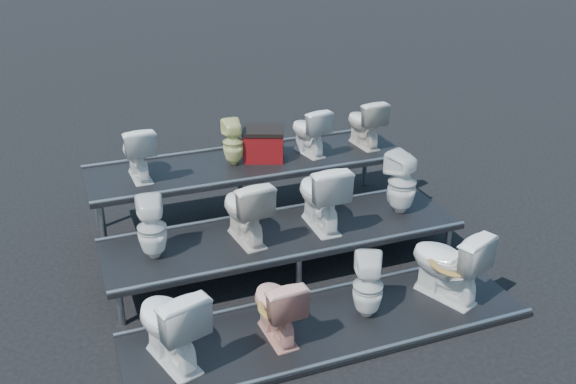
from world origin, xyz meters
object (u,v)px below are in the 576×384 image
object	(u,v)px
toilet_6	(321,194)
toilet_11	(364,122)
toilet_5	(245,209)
red_crate	(264,146)
toilet_2	(368,286)
toilet_7	(402,183)
toilet_8	(137,152)
toilet_3	(447,262)
toilet_10	(309,130)
toilet_9	(233,142)
toilet_0	(169,323)
toilet_4	(152,228)
toilet_1	(276,306)

from	to	relation	value
toilet_6	toilet_11	distance (m)	1.81
toilet_5	red_crate	size ratio (longest dim) A/B	1.51
toilet_2	toilet_5	bearing A→B (deg)	-31.56
toilet_7	toilet_8	distance (m)	3.28
toilet_3	toilet_10	xyz separation A→B (m)	(-0.54, 2.60, 0.70)
toilet_9	red_crate	distance (m)	0.44
toilet_6	toilet_3	bearing A→B (deg)	125.96
toilet_2	toilet_10	xyz separation A→B (m)	(0.41, 2.60, 0.78)
toilet_0	toilet_9	xyz separation A→B (m)	(1.40, 2.60, 0.67)
toilet_2	toilet_3	world-z (taller)	toilet_3
toilet_11	toilet_3	bearing A→B (deg)	79.82
toilet_6	toilet_7	xyz separation A→B (m)	(1.09, 0.00, -0.03)
toilet_4	toilet_6	world-z (taller)	toilet_6
toilet_11	toilet_5	bearing A→B (deg)	27.40
toilet_5	toilet_10	world-z (taller)	toilet_10
red_crate	toilet_6	bearing A→B (deg)	-57.71
toilet_2	toilet_4	world-z (taller)	toilet_4
toilet_5	toilet_7	bearing A→B (deg)	173.38
toilet_1	toilet_6	size ratio (longest dim) A/B	0.87
toilet_0	toilet_3	size ratio (longest dim) A/B	1.00
toilet_9	toilet_4	bearing A→B (deg)	46.67
toilet_8	toilet_1	bearing A→B (deg)	106.13
toilet_2	toilet_9	bearing A→B (deg)	-52.31
toilet_5	red_crate	bearing A→B (deg)	-123.67
toilet_1	toilet_2	world-z (taller)	toilet_1
toilet_5	toilet_11	xyz separation A→B (m)	(2.15, 1.30, 0.35)
toilet_2	toilet_4	distance (m)	2.39
toilet_7	red_crate	world-z (taller)	toilet_7
toilet_8	red_crate	distance (m)	1.65
toilet_7	toilet_11	distance (m)	1.35
toilet_4	toilet_9	distance (m)	1.88
toilet_8	toilet_10	xyz separation A→B (m)	(2.28, 0.00, -0.02)
toilet_0	toilet_10	size ratio (longest dim) A/B	1.31
toilet_5	toilet_11	world-z (taller)	toilet_11
toilet_3	toilet_10	distance (m)	2.75
toilet_4	toilet_3	bearing A→B (deg)	161.72
toilet_11	toilet_10	bearing A→B (deg)	-3.80
toilet_7	toilet_9	xyz separation A→B (m)	(-1.77, 1.30, 0.31)
toilet_0	toilet_6	bearing A→B (deg)	-164.79
toilet_6	toilet_0	bearing A→B (deg)	32.50
toilet_1	toilet_0	bearing A→B (deg)	-2.73
toilet_6	toilet_10	size ratio (longest dim) A/B	1.27
toilet_7	toilet_11	size ratio (longest dim) A/B	1.15
red_crate	toilet_1	bearing A→B (deg)	-84.82
toilet_1	toilet_9	world-z (taller)	toilet_9
red_crate	toilet_2	bearing A→B (deg)	-63.43
toilet_3	toilet_4	size ratio (longest dim) A/B	1.22
toilet_7	toilet_3	bearing A→B (deg)	61.77
toilet_0	toilet_4	distance (m)	1.34
red_crate	toilet_10	bearing A→B (deg)	18.86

